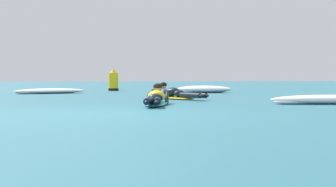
{
  "coord_description": "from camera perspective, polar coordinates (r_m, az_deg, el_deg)",
  "views": [
    {
      "loc": [
        -0.22,
        -7.84,
        0.62
      ],
      "look_at": [
        1.71,
        4.14,
        0.2
      ],
      "focal_mm": 47.87,
      "sensor_mm": 36.0,
      "label": 1
    }
  ],
  "objects": [
    {
      "name": "ground_plane",
      "position": [
        17.85,
        -8.44,
        -0.01
      ],
      "size": [
        120.0,
        120.0,
        0.0
      ],
      "primitive_type": "plane",
      "color": "#2D6B7A"
    },
    {
      "name": "surfer_near",
      "position": [
        10.24,
        -1.52,
        -0.7
      ],
      "size": [
        0.97,
        2.69,
        0.54
      ],
      "color": "#2DB2D1",
      "rests_on": "ground"
    },
    {
      "name": "surfer_far",
      "position": [
        13.11,
        0.82,
        -0.09
      ],
      "size": [
        1.51,
        2.46,
        0.54
      ],
      "color": "yellow",
      "rests_on": "ground"
    },
    {
      "name": "whitewater_front",
      "position": [
        18.36,
        -14.75,
        0.29
      ],
      "size": [
        2.94,
        1.86,
        0.2
      ],
      "color": "white",
      "rests_on": "ground"
    },
    {
      "name": "whitewater_mid_left",
      "position": [
        18.76,
        4.58,
        0.52
      ],
      "size": [
        2.43,
        1.37,
        0.3
      ],
      "color": "white",
      "rests_on": "ground"
    },
    {
      "name": "whitewater_back",
      "position": [
        11.24,
        19.74,
        -0.76
      ],
      "size": [
        2.82,
        0.85,
        0.22
      ],
      "color": "white",
      "rests_on": "ground"
    },
    {
      "name": "channel_marker_buoy",
      "position": [
        21.71,
        -6.97,
        1.51
      ],
      "size": [
        0.49,
        0.49,
        1.09
      ],
      "color": "yellow",
      "rests_on": "ground"
    }
  ]
}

